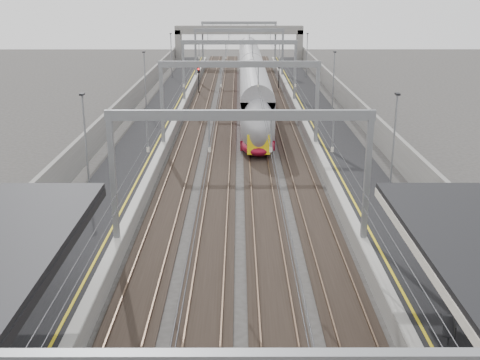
{
  "coord_description": "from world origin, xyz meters",
  "views": [
    {
      "loc": [
        -0.07,
        -6.35,
        13.19
      ],
      "look_at": [
        0.0,
        25.52,
        2.95
      ],
      "focal_mm": 45.0,
      "sensor_mm": 36.0,
      "label": 1
    }
  ],
  "objects_px": {
    "overbridge": "(239,35)",
    "signal_green": "(199,75)",
    "bench": "(451,324)",
    "train": "(252,86)"
  },
  "relations": [
    {
      "from": "bench",
      "to": "signal_green",
      "type": "xyz_separation_m",
      "value": [
        -12.88,
        58.1,
        0.91
      ]
    },
    {
      "from": "bench",
      "to": "train",
      "type": "bearing_deg",
      "value": 96.9
    },
    {
      "from": "overbridge",
      "to": "signal_green",
      "type": "height_order",
      "value": "overbridge"
    },
    {
      "from": "train",
      "to": "signal_green",
      "type": "distance_m",
      "value": 9.72
    },
    {
      "from": "train",
      "to": "bench",
      "type": "relative_size",
      "value": 31.46
    },
    {
      "from": "overbridge",
      "to": "bench",
      "type": "relative_size",
      "value": 13.18
    },
    {
      "from": "overbridge",
      "to": "signal_green",
      "type": "xyz_separation_m",
      "value": [
        -5.2,
        -29.03,
        -2.89
      ]
    },
    {
      "from": "overbridge",
      "to": "signal_green",
      "type": "relative_size",
      "value": 6.33
    },
    {
      "from": "bench",
      "to": "overbridge",
      "type": "bearing_deg",
      "value": 95.04
    },
    {
      "from": "overbridge",
      "to": "train",
      "type": "relative_size",
      "value": 0.42
    }
  ]
}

